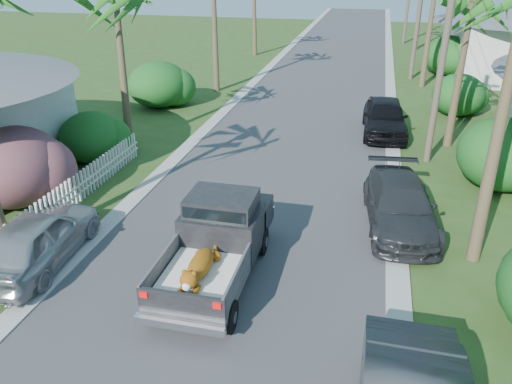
% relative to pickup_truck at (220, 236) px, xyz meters
% --- Properties ---
extents(ground, '(120.00, 120.00, 0.00)m').
position_rel_pickup_truck_xyz_m(ground, '(0.23, -3.77, -1.01)').
color(ground, '#2E481B').
rests_on(ground, ground).
extents(road, '(8.00, 100.00, 0.02)m').
position_rel_pickup_truck_xyz_m(road, '(0.23, 21.23, -1.00)').
color(road, '#38383A').
rests_on(road, ground).
extents(curb_left, '(0.60, 100.00, 0.06)m').
position_rel_pickup_truck_xyz_m(curb_left, '(-4.07, 21.23, -0.98)').
color(curb_left, '#A5A39E').
rests_on(curb_left, ground).
extents(curb_right, '(0.60, 100.00, 0.06)m').
position_rel_pickup_truck_xyz_m(curb_right, '(4.53, 21.23, -0.98)').
color(curb_right, '#A5A39E').
rests_on(curb_right, ground).
extents(pickup_truck, '(1.98, 5.12, 2.06)m').
position_rel_pickup_truck_xyz_m(pickup_truck, '(0.00, 0.00, 0.00)').
color(pickup_truck, black).
rests_on(pickup_truck, ground).
extents(parked_car_rm, '(2.43, 4.94, 1.38)m').
position_rel_pickup_truck_xyz_m(parked_car_rm, '(4.58, 3.51, -0.32)').
color(parked_car_rm, '#2A2C2F').
rests_on(parked_car_rm, ground).
extents(parked_car_rf, '(2.12, 4.79, 1.60)m').
position_rel_pickup_truck_xyz_m(parked_car_rf, '(4.11, 12.24, -0.21)').
color(parked_car_rf, black).
rests_on(parked_car_rf, ground).
extents(parked_car_ln, '(2.06, 4.46, 1.48)m').
position_rel_pickup_truck_xyz_m(parked_car_ln, '(-4.77, -0.79, -0.27)').
color(parked_car_ln, '#A2A6A9').
rests_on(parked_car_ln, ground).
extents(shrub_l_b, '(3.00, 3.30, 2.60)m').
position_rel_pickup_truck_xyz_m(shrub_l_b, '(-7.57, 2.23, 0.29)').
color(shrub_l_b, '#B51967').
rests_on(shrub_l_b, ground).
extents(shrub_l_c, '(2.40, 2.64, 2.00)m').
position_rel_pickup_truck_xyz_m(shrub_l_c, '(-7.17, 6.23, -0.01)').
color(shrub_l_c, '#1B4814').
rests_on(shrub_l_c, ground).
extents(shrub_l_d, '(3.20, 3.52, 2.40)m').
position_rel_pickup_truck_xyz_m(shrub_l_d, '(-7.77, 14.23, 0.19)').
color(shrub_l_d, '#1B4814').
rests_on(shrub_l_d, ground).
extents(shrub_r_b, '(3.00, 3.30, 2.50)m').
position_rel_pickup_truck_xyz_m(shrub_r_b, '(8.03, 7.23, 0.24)').
color(shrub_r_b, '#1B4814').
rests_on(shrub_r_b, ground).
extents(shrub_r_c, '(2.60, 2.86, 2.10)m').
position_rel_pickup_truck_xyz_m(shrub_r_c, '(7.73, 16.23, 0.04)').
color(shrub_r_c, '#1B4814').
rests_on(shrub_r_c, ground).
extents(shrub_r_d, '(3.20, 3.52, 2.60)m').
position_rel_pickup_truck_xyz_m(shrub_r_d, '(8.23, 26.23, 0.29)').
color(shrub_r_d, '#1B4814').
rests_on(shrub_r_d, ground).
extents(picket_fence, '(0.10, 11.00, 1.00)m').
position_rel_pickup_truck_xyz_m(picket_fence, '(-5.77, 1.73, -0.51)').
color(picket_fence, white).
rests_on(picket_fence, ground).
extents(utility_pole_b, '(1.60, 0.26, 9.00)m').
position_rel_pickup_truck_xyz_m(utility_pole_b, '(5.83, 9.23, 3.59)').
color(utility_pole_b, brown).
rests_on(utility_pole_b, ground).
extents(utility_pole_c, '(1.60, 0.26, 9.00)m').
position_rel_pickup_truck_xyz_m(utility_pole_c, '(5.83, 24.23, 3.59)').
color(utility_pole_c, brown).
rests_on(utility_pole_c, ground).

